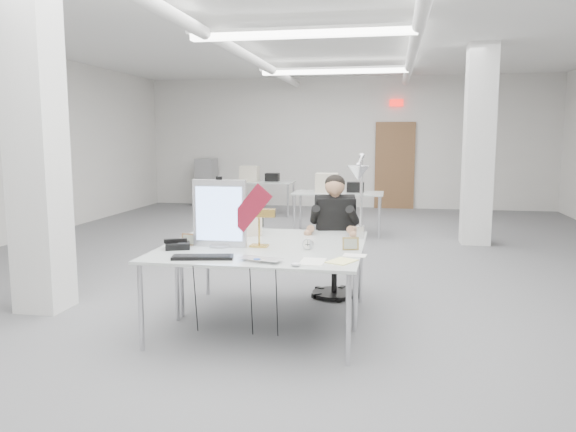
# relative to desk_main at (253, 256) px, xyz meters

# --- Properties ---
(room_shell) EXTENTS (10.04, 14.04, 3.24)m
(room_shell) POSITION_rel_desk_main_xyz_m (0.04, 2.63, 0.95)
(room_shell) COLOR #5B5B5E
(room_shell) RESTS_ON ground
(desk_main) EXTENTS (1.80, 0.90, 0.02)m
(desk_main) POSITION_rel_desk_main_xyz_m (0.00, 0.00, 0.00)
(desk_main) COLOR silver
(desk_main) RESTS_ON room_shell
(desk_second) EXTENTS (1.80, 0.90, 0.02)m
(desk_second) POSITION_rel_desk_main_xyz_m (0.00, 0.90, 0.00)
(desk_second) COLOR silver
(desk_second) RESTS_ON room_shell
(bg_desk_a) EXTENTS (1.60, 0.80, 0.02)m
(bg_desk_a) POSITION_rel_desk_main_xyz_m (0.20, 5.50, 0.00)
(bg_desk_a) COLOR silver
(bg_desk_a) RESTS_ON room_shell
(bg_desk_b) EXTENTS (1.60, 0.80, 0.02)m
(bg_desk_b) POSITION_rel_desk_main_xyz_m (-1.80, 7.70, 0.00)
(bg_desk_b) COLOR silver
(bg_desk_b) RESTS_ON room_shell
(filing_cabinet) EXTENTS (0.45, 0.55, 1.20)m
(filing_cabinet) POSITION_rel_desk_main_xyz_m (-3.50, 9.15, -0.14)
(filing_cabinet) COLOR gray
(filing_cabinet) RESTS_ON room_shell
(office_chair) EXTENTS (0.61, 0.61, 1.03)m
(office_chair) POSITION_rel_desk_main_xyz_m (0.54, 1.48, -0.23)
(office_chair) COLOR black
(office_chair) RESTS_ON room_shell
(seated_person) EXTENTS (0.60, 0.69, 0.88)m
(seated_person) POSITION_rel_desk_main_xyz_m (0.54, 1.43, 0.16)
(seated_person) COLOR black
(seated_person) RESTS_ON office_chair
(monitor) EXTENTS (0.49, 0.05, 0.60)m
(monitor) POSITION_rel_desk_main_xyz_m (-0.37, 0.28, 0.31)
(monitor) COLOR silver
(monitor) RESTS_ON desk_main
(pennant) EXTENTS (0.41, 0.05, 0.44)m
(pennant) POSITION_rel_desk_main_xyz_m (-0.08, 0.25, 0.37)
(pennant) COLOR maroon
(pennant) RESTS_ON monitor
(keyboard) EXTENTS (0.52, 0.26, 0.02)m
(keyboard) POSITION_rel_desk_main_xyz_m (-0.36, -0.23, 0.02)
(keyboard) COLOR black
(keyboard) RESTS_ON desk_main
(laptop) EXTENTS (0.40, 0.32, 0.03)m
(laptop) POSITION_rel_desk_main_xyz_m (0.11, -0.30, 0.03)
(laptop) COLOR #BBBBC0
(laptop) RESTS_ON desk_main
(mouse) EXTENTS (0.09, 0.06, 0.03)m
(mouse) POSITION_rel_desk_main_xyz_m (0.43, -0.37, 0.03)
(mouse) COLOR #BDBCC2
(mouse) RESTS_ON desk_main
(bankers_lamp) EXTENTS (0.31, 0.15, 0.33)m
(bankers_lamp) POSITION_rel_desk_main_xyz_m (-0.02, 0.34, 0.18)
(bankers_lamp) COLOR gold
(bankers_lamp) RESTS_ON desk_main
(desk_phone) EXTENTS (0.27, 0.25, 0.05)m
(desk_phone) POSITION_rel_desk_main_xyz_m (-0.71, 0.12, 0.04)
(desk_phone) COLOR black
(desk_phone) RESTS_ON desk_main
(picture_frame_left) EXTENTS (0.14, 0.04, 0.11)m
(picture_frame_left) POSITION_rel_desk_main_xyz_m (-0.67, 0.29, 0.07)
(picture_frame_left) COLOR #92633E
(picture_frame_left) RESTS_ON desk_main
(picture_frame_right) EXTENTS (0.15, 0.06, 0.11)m
(picture_frame_right) POSITION_rel_desk_main_xyz_m (0.80, 0.34, 0.07)
(picture_frame_right) COLOR #9E8344
(picture_frame_right) RESTS_ON desk_main
(desk_clock) EXTENTS (0.10, 0.05, 0.10)m
(desk_clock) POSITION_rel_desk_main_xyz_m (0.43, 0.28, 0.06)
(desk_clock) COLOR #ADAEB2
(desk_clock) RESTS_ON desk_main
(paper_stack_a) EXTENTS (0.20, 0.28, 0.01)m
(paper_stack_a) POSITION_rel_desk_main_xyz_m (0.54, -0.19, 0.02)
(paper_stack_a) COLOR white
(paper_stack_a) RESTS_ON desk_main
(paper_stack_b) EXTENTS (0.26, 0.29, 0.01)m
(paper_stack_b) POSITION_rel_desk_main_xyz_m (0.76, -0.14, 0.02)
(paper_stack_b) COLOR #FFF998
(paper_stack_b) RESTS_ON desk_main
(paper_stack_c) EXTENTS (0.20, 0.15, 0.01)m
(paper_stack_c) POSITION_rel_desk_main_xyz_m (0.85, 0.10, 0.02)
(paper_stack_c) COLOR white
(paper_stack_c) RESTS_ON desk_main
(beige_monitor) EXTENTS (0.40, 0.39, 0.32)m
(beige_monitor) POSITION_rel_desk_main_xyz_m (-0.32, 0.98, 0.17)
(beige_monitor) COLOR beige
(beige_monitor) RESTS_ON desk_second
(architect_lamp) EXTENTS (0.43, 0.81, 1.00)m
(architect_lamp) POSITION_rel_desk_main_xyz_m (0.85, 0.70, 0.51)
(architect_lamp) COLOR #B2B1B6
(architect_lamp) RESTS_ON desk_second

